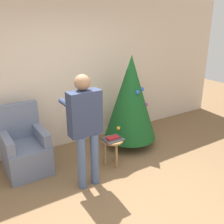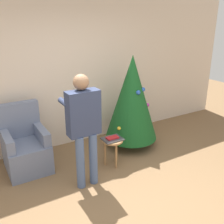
# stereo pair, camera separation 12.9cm
# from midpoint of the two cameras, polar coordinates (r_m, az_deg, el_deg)

# --- Properties ---
(ground_plane) EXTENTS (14.00, 14.00, 0.00)m
(ground_plane) POSITION_cam_midpoint_polar(r_m,az_deg,el_deg) (3.59, 2.51, -20.85)
(ground_plane) COLOR brown
(wall_back) EXTENTS (8.00, 0.06, 2.70)m
(wall_back) POSITION_cam_midpoint_polar(r_m,az_deg,el_deg) (4.81, -12.66, 7.64)
(wall_back) COLOR beige
(wall_back) RESTS_ON ground_plane
(christmas_tree) EXTENTS (0.97, 0.97, 1.73)m
(christmas_tree) POSITION_cam_midpoint_polar(r_m,az_deg,el_deg) (4.79, 3.30, 3.13)
(christmas_tree) COLOR brown
(christmas_tree) RESTS_ON ground_plane
(armchair) EXTENTS (0.65, 0.76, 1.05)m
(armchair) POSITION_cam_midpoint_polar(r_m,az_deg,el_deg) (4.46, -19.23, -7.63)
(armchair) COLOR slate
(armchair) RESTS_ON ground_plane
(person_standing) EXTENTS (0.47, 0.57, 1.64)m
(person_standing) POSITION_cam_midpoint_polar(r_m,az_deg,el_deg) (3.62, -6.90, -2.13)
(person_standing) COLOR #475B84
(person_standing) RESTS_ON ground_plane
(side_stool) EXTENTS (0.35, 0.35, 0.47)m
(side_stool) POSITION_cam_midpoint_polar(r_m,az_deg,el_deg) (4.32, -0.74, -7.08)
(side_stool) COLOR #A37547
(side_stool) RESTS_ON ground_plane
(laptop) EXTENTS (0.32, 0.26, 0.02)m
(laptop) POSITION_cam_midpoint_polar(r_m,az_deg,el_deg) (4.27, -0.75, -5.89)
(laptop) COLOR #38383D
(laptop) RESTS_ON side_stool
(book) EXTENTS (0.20, 0.11, 0.02)m
(book) POSITION_cam_midpoint_polar(r_m,az_deg,el_deg) (4.26, -0.75, -5.62)
(book) COLOR #B21E23
(book) RESTS_ON laptop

